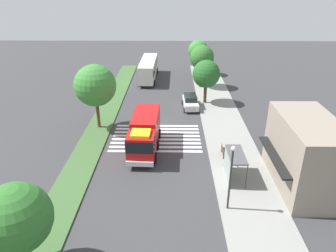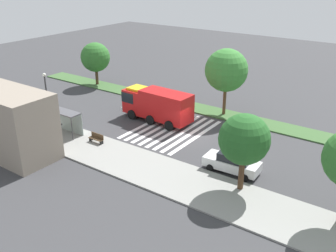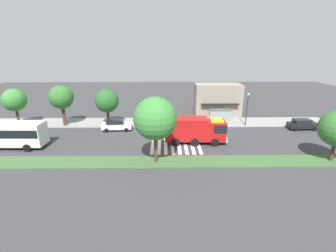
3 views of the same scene
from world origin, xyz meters
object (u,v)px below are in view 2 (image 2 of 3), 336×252
at_px(bus_stop_shelter, 67,117).
at_px(median_tree_far_west, 226,70).
at_px(parked_car_west, 233,162).
at_px(sidewalk_tree_center, 244,139).
at_px(bench_near_shelter, 97,138).
at_px(median_tree_west, 95,57).
at_px(street_lamp, 47,93).
at_px(fire_truck, 156,104).
at_px(parked_car_mid, 16,96).

relative_size(bus_stop_shelter, median_tree_far_west, 0.46).
bearing_deg(bus_stop_shelter, parked_car_west, -171.06).
bearing_deg(median_tree_far_west, sidewalk_tree_center, 122.15).
bearing_deg(median_tree_far_west, parked_car_west, 120.66).
height_order(bench_near_shelter, median_tree_west, median_tree_west).
xyz_separation_m(street_lamp, median_tree_west, (5.82, -13.18, 0.66)).
xyz_separation_m(fire_truck, bus_stop_shelter, (5.17, 8.13, -0.13)).
distance_m(parked_car_west, parked_car_mid, 30.25).
height_order(sidewalk_tree_center, median_tree_west, sidewalk_tree_center).
bearing_deg(bench_near_shelter, sidewalk_tree_center, -178.04).
height_order(bench_near_shelter, median_tree_far_west, median_tree_far_west).
height_order(street_lamp, median_tree_far_west, median_tree_far_west).
height_order(street_lamp, median_tree_west, median_tree_west).
distance_m(bus_stop_shelter, median_tree_far_west, 17.99).
distance_m(parked_car_mid, bench_near_shelter, 17.12).
xyz_separation_m(street_lamp, median_tree_far_west, (-14.78, -13.18, 1.92)).
bearing_deg(median_tree_far_west, median_tree_west, 0.00).
height_order(parked_car_west, median_tree_far_west, median_tree_far_west).
xyz_separation_m(fire_truck, bench_near_shelter, (1.17, 8.12, -1.43)).
xyz_separation_m(fire_truck, parked_car_west, (-12.18, 5.40, -1.10)).
relative_size(bench_near_shelter, median_tree_west, 0.27).
height_order(fire_truck, street_lamp, street_lamp).
bearing_deg(parked_car_west, bus_stop_shelter, 6.00).
bearing_deg(bench_near_shelter, bus_stop_shelter, 0.11).
distance_m(street_lamp, median_tree_west, 14.43).
height_order(parked_car_mid, median_tree_far_west, median_tree_far_west).
relative_size(bench_near_shelter, sidewalk_tree_center, 0.26).
bearing_deg(median_tree_west, sidewalk_tree_center, 155.00).
relative_size(fire_truck, street_lamp, 1.56).
distance_m(parked_car_mid, median_tree_west, 12.17).
distance_m(fire_truck, sidewalk_tree_center, 16.07).
distance_m(fire_truck, median_tree_far_west, 8.74).
bearing_deg(median_tree_far_west, fire_truck, 47.76).
xyz_separation_m(bus_stop_shelter, median_tree_far_west, (-10.60, -14.11, 3.46)).
bearing_deg(fire_truck, parked_car_mid, 18.76).
xyz_separation_m(parked_car_mid, median_tree_far_west, (-23.50, -11.38, 4.46)).
xyz_separation_m(bench_near_shelter, street_lamp, (8.18, -0.92, 2.84)).
bearing_deg(bus_stop_shelter, median_tree_far_west, -126.92).
relative_size(parked_car_mid, street_lamp, 0.85).
distance_m(parked_car_mid, bus_stop_shelter, 13.22).
distance_m(street_lamp, sidewalk_tree_center, 23.34).
bearing_deg(median_tree_far_west, parked_car_mid, 25.85).
relative_size(parked_car_west, sidewalk_tree_center, 0.78).
relative_size(bus_stop_shelter, street_lamp, 0.64).
height_order(parked_car_mid, bus_stop_shelter, bus_stop_shelter).
distance_m(parked_car_west, bus_stop_shelter, 17.59).
height_order(bus_stop_shelter, median_tree_far_west, median_tree_far_west).
xyz_separation_m(fire_truck, parked_car_mid, (18.07, 5.40, -1.13)).
distance_m(bus_stop_shelter, median_tree_west, 17.43).
bearing_deg(bus_stop_shelter, parked_car_mid, -11.94).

